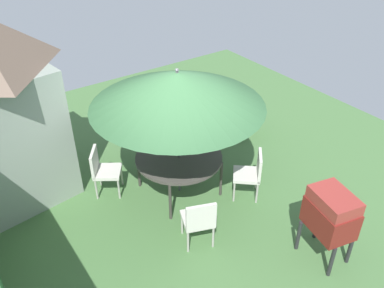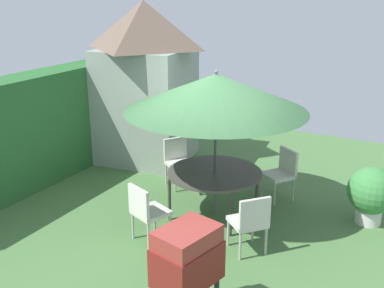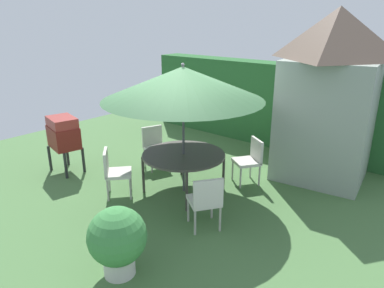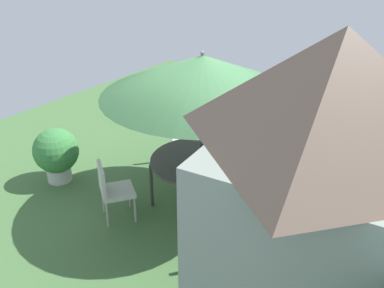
% 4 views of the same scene
% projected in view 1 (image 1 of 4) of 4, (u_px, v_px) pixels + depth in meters
% --- Properties ---
extents(ground_plane, '(11.00, 11.00, 0.00)m').
position_uv_depth(ground_plane, '(184.00, 199.00, 7.30)').
color(ground_plane, '#47703D').
extents(patio_table, '(1.53, 1.53, 0.76)m').
position_uv_depth(patio_table, '(179.00, 159.00, 7.12)').
color(patio_table, '#47423D').
rests_on(patio_table, ground).
extents(patio_umbrella, '(2.86, 2.86, 2.41)m').
position_uv_depth(patio_umbrella, '(177.00, 89.00, 6.38)').
color(patio_umbrella, '#4C4C51').
rests_on(patio_umbrella, ground).
extents(bbq_grill, '(0.79, 0.64, 1.20)m').
position_uv_depth(bbq_grill, '(331.00, 214.00, 5.76)').
color(bbq_grill, maroon).
rests_on(bbq_grill, ground).
extents(chair_near_shed, '(0.64, 0.64, 0.90)m').
position_uv_depth(chair_near_shed, '(180.00, 128.00, 8.37)').
color(chair_near_shed, silver).
rests_on(chair_near_shed, ground).
extents(chair_far_side, '(0.64, 0.64, 0.90)m').
position_uv_depth(chair_far_side, '(102.00, 169.00, 7.20)').
color(chair_far_side, silver).
rests_on(chair_far_side, ground).
extents(chair_toward_hedge, '(0.60, 0.60, 0.90)m').
position_uv_depth(chair_toward_hedge, '(199.00, 219.00, 6.13)').
color(chair_toward_hedge, silver).
rests_on(chair_toward_hedge, ground).
extents(chair_toward_house, '(0.65, 0.65, 0.90)m').
position_uv_depth(chair_toward_house, '(251.00, 172.00, 7.12)').
color(chair_toward_house, silver).
rests_on(chair_toward_house, ground).
extents(potted_plant_by_shed, '(0.75, 0.75, 0.94)m').
position_uv_depth(potted_plant_by_shed, '(243.00, 112.00, 8.96)').
color(potted_plant_by_shed, silver).
rests_on(potted_plant_by_shed, ground).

